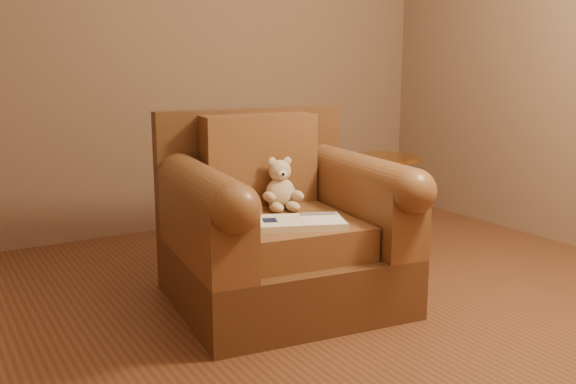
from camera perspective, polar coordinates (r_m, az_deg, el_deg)
floor at (r=3.15m, az=5.24°, el=-10.98°), size 4.00×4.00×0.00m
armchair at (r=3.25m, az=-0.81°, el=-3.36°), size 1.16×1.12×0.95m
teddy_bear at (r=3.31m, az=-0.63°, el=0.25°), size 0.20×0.23×0.27m
guidebook at (r=2.99m, az=1.14°, el=-2.71°), size 0.46×0.37×0.03m
side_table at (r=3.99m, az=8.27°, el=-1.01°), size 0.46×0.46×0.64m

